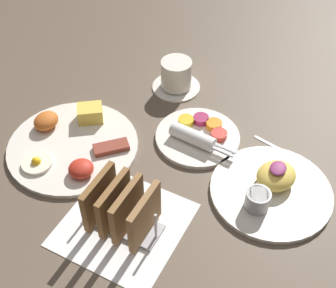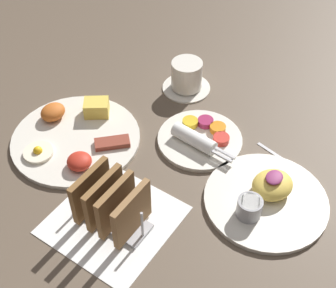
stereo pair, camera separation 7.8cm
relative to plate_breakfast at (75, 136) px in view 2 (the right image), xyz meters
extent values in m
plane|color=brown|center=(0.02, -0.22, -0.01)|extent=(3.00, 3.00, 0.00)
cube|color=white|center=(-0.12, -0.21, -0.01)|extent=(0.22, 0.22, 0.00)
cylinder|color=silver|center=(0.00, 0.00, -0.01)|extent=(0.29, 0.29, 0.01)
cube|color=#E5C64C|center=(0.09, 0.01, 0.02)|extent=(0.07, 0.07, 0.04)
ellipsoid|color=#C66023|center=(0.02, 0.08, 0.02)|extent=(0.06, 0.05, 0.03)
cylinder|color=#F4EACC|center=(-0.09, 0.03, 0.00)|extent=(0.06, 0.06, 0.01)
sphere|color=yellow|center=(-0.09, 0.03, 0.01)|extent=(0.02, 0.02, 0.02)
ellipsoid|color=red|center=(-0.06, -0.07, 0.01)|extent=(0.05, 0.05, 0.03)
cube|color=brown|center=(0.03, -0.09, 0.01)|extent=(0.08, 0.08, 0.01)
cylinder|color=silver|center=(0.15, -0.23, -0.01)|extent=(0.19, 0.19, 0.01)
cylinder|color=red|center=(0.17, -0.28, 0.01)|extent=(0.04, 0.04, 0.01)
cylinder|color=orange|center=(0.19, -0.25, 0.01)|extent=(0.04, 0.04, 0.01)
cylinder|color=#99234C|center=(0.20, -0.22, 0.01)|extent=(0.04, 0.04, 0.01)
cylinder|color=gold|center=(0.17, -0.19, 0.01)|extent=(0.04, 0.04, 0.01)
cylinder|color=white|center=(0.13, -0.23, 0.02)|extent=(0.04, 0.11, 0.03)
cube|color=silver|center=(0.13, -0.31, 0.02)|extent=(0.01, 0.05, 0.00)
cube|color=silver|center=(0.11, -0.31, 0.02)|extent=(0.01, 0.05, 0.00)
cylinder|color=silver|center=(0.08, -0.43, -0.01)|extent=(0.24, 0.24, 0.01)
ellipsoid|color=#EAC651|center=(0.10, -0.43, 0.02)|extent=(0.11, 0.10, 0.04)
ellipsoid|color=#8C3366|center=(0.10, -0.43, 0.04)|extent=(0.04, 0.03, 0.01)
cylinder|color=#99999E|center=(0.02, -0.42, 0.02)|extent=(0.05, 0.05, 0.04)
cylinder|color=white|center=(0.02, -0.42, 0.04)|extent=(0.04, 0.04, 0.01)
cube|color=#B7B7BC|center=(-0.12, -0.21, 0.00)|extent=(0.06, 0.15, 0.01)
cube|color=olive|center=(-0.12, -0.26, 0.05)|extent=(0.10, 0.01, 0.10)
cube|color=olive|center=(-0.12, -0.22, 0.05)|extent=(0.10, 0.01, 0.10)
cube|color=brown|center=(-0.12, -0.19, 0.05)|extent=(0.10, 0.01, 0.10)
cube|color=brown|center=(-0.12, -0.16, 0.05)|extent=(0.10, 0.01, 0.10)
cylinder|color=#B7B7BC|center=(-0.12, -0.28, 0.03)|extent=(0.01, 0.01, 0.07)
cylinder|color=#B7B7BC|center=(-0.12, -0.14, 0.03)|extent=(0.01, 0.01, 0.07)
cylinder|color=silver|center=(0.29, -0.11, -0.01)|extent=(0.12, 0.12, 0.01)
cylinder|color=silver|center=(0.29, -0.11, 0.03)|extent=(0.08, 0.08, 0.07)
cylinder|color=#381E0F|center=(0.29, -0.11, 0.06)|extent=(0.06, 0.06, 0.01)
cube|color=silver|center=(0.21, -0.40, -0.01)|extent=(0.03, 0.11, 0.00)
ellipsoid|color=silver|center=(0.19, -0.46, -0.01)|extent=(0.02, 0.02, 0.01)
camera|label=1|loc=(-0.54, -0.52, 0.73)|focal=50.00mm
camera|label=2|loc=(-0.50, -0.59, 0.73)|focal=50.00mm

